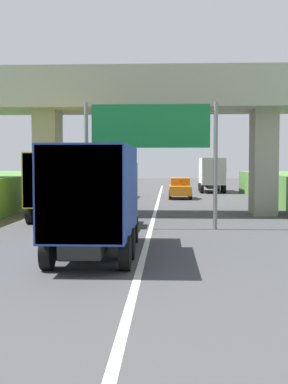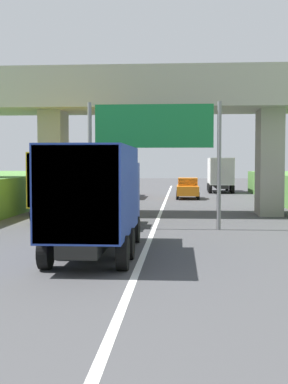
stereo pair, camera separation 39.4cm
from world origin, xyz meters
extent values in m
cube|color=white|center=(0.00, 23.31, 0.00)|extent=(0.20, 86.61, 0.01)
cube|color=#9E998E|center=(0.00, 29.13, 6.45)|extent=(40.00, 4.80, 1.10)
cube|color=#9E998E|center=(0.00, 26.91, 7.55)|extent=(40.00, 0.36, 1.10)
cube|color=#9E998E|center=(0.00, 31.35, 7.55)|extent=(40.00, 0.36, 1.10)
cube|color=gray|center=(-6.16, 29.13, 2.95)|extent=(1.30, 2.20, 5.90)
cube|color=gray|center=(6.16, 29.13, 2.95)|extent=(1.30, 2.20, 5.90)
cylinder|color=slate|center=(-2.85, 22.27, 2.80)|extent=(0.18, 0.18, 5.60)
cylinder|color=slate|center=(2.85, 22.27, 2.80)|extent=(0.18, 0.18, 5.60)
cube|color=#167238|center=(0.00, 22.27, 4.55)|extent=(5.20, 0.12, 1.90)
cube|color=white|center=(0.00, 22.26, 4.55)|extent=(4.89, 0.01, 1.67)
cube|color=black|center=(-4.75, 43.82, 0.66)|extent=(1.10, 7.30, 0.36)
cube|color=red|center=(-4.75, 46.42, 1.89)|extent=(2.10, 2.10, 2.10)
cube|color=#2D3842|center=(-4.75, 47.44, 2.19)|extent=(1.89, 0.06, 0.90)
cube|color=#B7B7B2|center=(-4.75, 42.77, 2.14)|extent=(2.30, 5.20, 2.60)
cube|color=gray|center=(-4.75, 40.19, 2.14)|extent=(2.21, 0.04, 2.50)
cylinder|color=black|center=(-5.72, 46.42, 0.48)|extent=(0.30, 0.96, 0.96)
cylinder|color=black|center=(-3.78, 46.42, 0.48)|extent=(0.30, 0.96, 0.96)
cylinder|color=black|center=(-5.82, 41.34, 0.48)|extent=(0.30, 0.96, 0.96)
cylinder|color=black|center=(-3.68, 41.34, 0.48)|extent=(0.30, 0.96, 0.96)
cylinder|color=black|center=(-5.82, 43.03, 0.48)|extent=(0.30, 0.96, 0.96)
cylinder|color=black|center=(-3.68, 43.03, 0.48)|extent=(0.30, 0.96, 0.96)
cube|color=black|center=(-4.77, 26.46, 0.66)|extent=(1.10, 7.30, 0.36)
cube|color=gold|center=(-4.77, 29.06, 1.89)|extent=(2.10, 2.10, 2.10)
cube|color=#2D3842|center=(-4.77, 30.08, 2.19)|extent=(1.89, 0.06, 0.90)
cube|color=gold|center=(-4.77, 25.41, 2.14)|extent=(2.30, 5.20, 2.60)
cube|color=#A88D16|center=(-4.77, 22.83, 2.14)|extent=(2.21, 0.04, 2.50)
cylinder|color=black|center=(-5.74, 29.06, 0.48)|extent=(0.30, 0.96, 0.96)
cylinder|color=black|center=(-3.80, 29.06, 0.48)|extent=(0.30, 0.96, 0.96)
cylinder|color=black|center=(-5.84, 23.98, 0.48)|extent=(0.30, 0.96, 0.96)
cylinder|color=black|center=(-3.70, 23.98, 0.48)|extent=(0.30, 0.96, 0.96)
cylinder|color=black|center=(-5.84, 25.67, 0.48)|extent=(0.30, 0.96, 0.96)
cylinder|color=black|center=(-3.70, 25.67, 0.48)|extent=(0.30, 0.96, 0.96)
cube|color=black|center=(5.12, 52.48, 0.66)|extent=(1.10, 7.30, 0.36)
cube|color=#B2B5B7|center=(5.12, 55.08, 1.89)|extent=(2.10, 2.10, 2.10)
cube|color=#2D3842|center=(5.12, 56.10, 2.19)|extent=(1.89, 0.06, 0.90)
cube|color=silver|center=(5.12, 51.43, 2.14)|extent=(2.30, 5.20, 2.60)
cube|color=#A8A8A4|center=(5.12, 48.85, 2.14)|extent=(2.21, 0.04, 2.50)
cylinder|color=black|center=(4.15, 55.08, 0.48)|extent=(0.30, 0.96, 0.96)
cylinder|color=black|center=(6.09, 55.08, 0.48)|extent=(0.30, 0.96, 0.96)
cylinder|color=black|center=(4.05, 50.00, 0.48)|extent=(0.30, 0.96, 0.96)
cylinder|color=black|center=(6.19, 50.00, 0.48)|extent=(0.30, 0.96, 0.96)
cylinder|color=black|center=(4.05, 51.69, 0.48)|extent=(0.30, 0.96, 0.96)
cylinder|color=black|center=(6.19, 51.69, 0.48)|extent=(0.30, 0.96, 0.96)
cube|color=black|center=(-1.46, 15.80, 0.66)|extent=(1.10, 7.30, 0.36)
cube|color=#233D9E|center=(-1.46, 18.40, 1.89)|extent=(2.10, 2.10, 2.10)
cube|color=#2D3842|center=(-1.46, 19.42, 2.19)|extent=(1.89, 0.06, 0.90)
cube|color=#233D9E|center=(-1.46, 14.75, 2.14)|extent=(2.30, 5.20, 2.60)
cube|color=navy|center=(-1.46, 12.17, 2.14)|extent=(2.21, 0.04, 2.50)
cylinder|color=black|center=(-2.43, 18.40, 0.48)|extent=(0.30, 0.96, 0.96)
cylinder|color=black|center=(-0.49, 18.40, 0.48)|extent=(0.30, 0.96, 0.96)
cylinder|color=black|center=(-2.53, 13.32, 0.48)|extent=(0.30, 0.96, 0.96)
cylinder|color=black|center=(-0.39, 13.32, 0.48)|extent=(0.30, 0.96, 0.96)
cylinder|color=black|center=(-2.53, 15.01, 0.48)|extent=(0.30, 0.96, 0.96)
cylinder|color=black|center=(-0.39, 15.01, 0.48)|extent=(0.30, 0.96, 0.96)
cube|color=black|center=(-1.92, 23.27, 0.70)|extent=(1.76, 4.10, 0.76)
cube|color=black|center=(-1.92, 23.12, 1.40)|extent=(1.56, 1.90, 0.64)
cube|color=#2D3842|center=(-1.92, 22.20, 1.40)|extent=(1.44, 0.06, 0.54)
cylinder|color=black|center=(-2.74, 24.54, 0.32)|extent=(0.22, 0.64, 0.64)
cylinder|color=black|center=(-1.10, 24.54, 0.32)|extent=(0.22, 0.64, 0.64)
cylinder|color=black|center=(-2.74, 21.99, 0.32)|extent=(0.22, 0.64, 0.64)
cylinder|color=black|center=(-1.10, 21.99, 0.32)|extent=(0.22, 0.64, 0.64)
cube|color=orange|center=(1.76, 42.30, 0.70)|extent=(1.76, 4.10, 0.76)
cube|color=orange|center=(1.76, 42.15, 1.40)|extent=(1.56, 1.90, 0.64)
cube|color=#2D3842|center=(1.76, 41.23, 1.40)|extent=(1.44, 0.06, 0.54)
cylinder|color=black|center=(0.94, 43.57, 0.32)|extent=(0.22, 0.64, 0.64)
cylinder|color=black|center=(2.58, 43.57, 0.32)|extent=(0.22, 0.64, 0.64)
cylinder|color=black|center=(0.94, 41.03, 0.32)|extent=(0.22, 0.64, 0.64)
cylinder|color=black|center=(2.58, 41.03, 0.32)|extent=(0.22, 0.64, 0.64)
camera|label=1|loc=(0.78, -0.76, 2.93)|focal=48.92mm
camera|label=2|loc=(1.17, -0.73, 2.93)|focal=48.92mm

